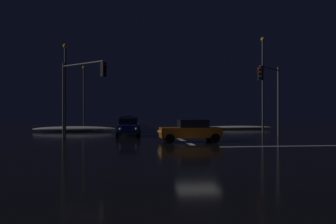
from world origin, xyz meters
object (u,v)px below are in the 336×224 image
(sedan_white, at_px, (129,125))
(streetlamp_left_far, at_px, (84,92))
(sedan_blue, at_px, (128,127))
(streetlamp_left_near, at_px, (65,82))
(sedan_red, at_px, (127,121))
(sedan_silver, at_px, (126,122))
(traffic_signal_nw, at_px, (80,84))
(sedan_gray, at_px, (130,123))
(traffic_signal_ne, at_px, (271,87))
(streetlamp_right_near, at_px, (263,78))
(sedan_orange_crossing, at_px, (191,131))
(sedan_green, at_px, (128,120))

(sedan_white, distance_m, streetlamp_left_far, 15.75)
(sedan_blue, relative_size, streetlamp_left_near, 0.50)
(sedan_red, bearing_deg, sedan_silver, -91.39)
(sedan_red, distance_m, traffic_signal_nw, 26.43)
(sedan_blue, relative_size, sedan_silver, 1.00)
(sedan_white, xyz_separation_m, streetlamp_left_far, (-6.19, 13.85, 4.23))
(sedan_gray, xyz_separation_m, streetlamp_left_near, (-6.35, -7.66, 4.24))
(sedan_white, relative_size, streetlamp_left_far, 0.50)
(traffic_signal_nw, xyz_separation_m, streetlamp_left_far, (-2.18, 22.68, 0.74))
(traffic_signal_ne, xyz_separation_m, streetlamp_left_near, (-17.99, 6.42, 0.84))
(sedan_gray, relative_size, streetlamp_right_near, 0.44)
(sedan_blue, distance_m, sedan_silver, 16.73)
(streetlamp_left_near, bearing_deg, sedan_red, 72.36)
(sedan_silver, xyz_separation_m, traffic_signal_nw, (-3.78, -19.60, 3.49))
(sedan_red, xyz_separation_m, traffic_signal_ne, (11.87, -25.63, 3.40))
(sedan_blue, bearing_deg, streetlamp_left_far, 106.80)
(sedan_gray, bearing_deg, sedan_white, -91.60)
(sedan_orange_crossing, xyz_separation_m, traffic_signal_ne, (7.72, 4.23, 3.40))
(sedan_silver, bearing_deg, sedan_red, 88.61)
(sedan_white, bearing_deg, sedan_orange_crossing, -72.34)
(sedan_silver, xyz_separation_m, sedan_red, (0.15, 6.30, 0.00))
(sedan_green, bearing_deg, streetlamp_right_near, -62.12)
(sedan_gray, height_order, sedan_green, same)
(sedan_red, xyz_separation_m, sedan_green, (0.18, 6.52, 0.00))
(sedan_white, relative_size, sedan_silver, 1.00)
(streetlamp_right_near, bearing_deg, sedan_silver, 137.19)
(sedan_gray, xyz_separation_m, sedan_silver, (-0.39, 5.26, 0.00))
(sedan_white, distance_m, streetlamp_right_near, 14.70)
(streetlamp_left_near, bearing_deg, streetlamp_right_near, 0.00)
(sedan_silver, bearing_deg, sedan_blue, -89.92)
(sedan_silver, bearing_deg, sedan_gray, -85.78)
(traffic_signal_ne, distance_m, streetlamp_left_near, 19.12)
(sedan_white, xyz_separation_m, traffic_signal_nw, (-4.01, -8.83, 3.49))
(sedan_red, bearing_deg, sedan_orange_crossing, -82.08)
(sedan_gray, relative_size, sedan_silver, 1.00)
(traffic_signal_nw, height_order, streetlamp_left_far, streetlamp_left_far)
(sedan_silver, height_order, sedan_red, same)
(sedan_white, height_order, traffic_signal_ne, traffic_signal_ne)
(sedan_white, height_order, streetlamp_right_near, streetlamp_right_near)
(sedan_white, height_order, sedan_silver, same)
(sedan_blue, height_order, sedan_green, same)
(sedan_white, bearing_deg, traffic_signal_nw, -114.42)
(sedan_gray, bearing_deg, streetlamp_left_near, -129.62)
(sedan_blue, xyz_separation_m, sedan_red, (0.13, 23.03, 0.00))
(sedan_green, xyz_separation_m, traffic_signal_nw, (-4.11, -32.42, 3.49))
(sedan_gray, distance_m, sedan_red, 11.55)
(streetlamp_left_far, xyz_separation_m, streetlamp_right_near, (19.90, -16.00, 0.62))
(sedan_blue, distance_m, sedan_gray, 11.48)
(traffic_signal_nw, bearing_deg, sedan_red, 81.37)
(sedan_orange_crossing, height_order, traffic_signal_ne, traffic_signal_ne)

